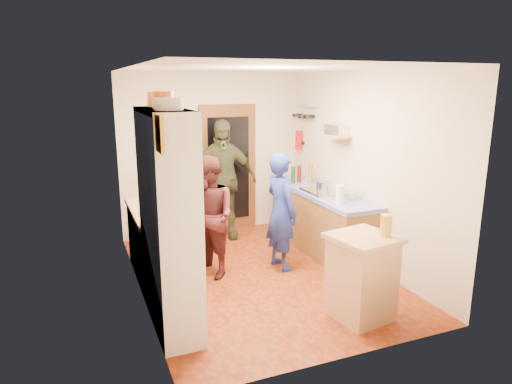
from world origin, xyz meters
TOP-DOWN VIEW (x-y plane):
  - floor at (0.00, 0.00)m, footprint 3.00×4.00m
  - ceiling at (0.00, 0.00)m, footprint 3.00×4.00m
  - wall_back at (0.00, 2.01)m, footprint 3.00×0.02m
  - wall_front at (0.00, -2.01)m, footprint 3.00×0.02m
  - wall_left at (-1.51, 0.00)m, footprint 0.02×4.00m
  - wall_right at (1.51, 0.00)m, footprint 0.02×4.00m
  - door_frame at (0.25, 1.97)m, footprint 0.95×0.06m
  - door_glass at (0.25, 1.94)m, footprint 0.70×0.02m
  - hutch_body at (-1.30, -0.80)m, footprint 0.40×1.20m
  - hutch_top_shelf at (-1.30, -0.80)m, footprint 0.40×1.14m
  - plate_stack at (-1.30, -1.05)m, footprint 0.26×0.26m
  - orange_pot_a at (-1.30, -0.81)m, footprint 0.20×0.20m
  - orange_pot_b at (-1.30, -0.39)m, footprint 0.16×0.16m
  - left_counter_base at (-1.20, 0.45)m, footprint 0.60×1.40m
  - left_counter_top at (-1.20, 0.45)m, footprint 0.64×1.44m
  - toaster at (-1.15, -0.07)m, footprint 0.26×0.20m
  - kettle at (-1.25, 0.25)m, footprint 0.19×0.19m
  - orange_bowl at (-1.12, 0.67)m, footprint 0.24×0.24m
  - chopping_board at (-1.18, 0.97)m, footprint 0.35×0.30m
  - right_counter_base at (1.20, 0.50)m, footprint 0.60×2.20m
  - right_counter_top at (1.20, 0.50)m, footprint 0.62×2.22m
  - hob at (1.20, 0.42)m, footprint 0.55×0.58m
  - pot_on_hob at (1.15, 0.39)m, footprint 0.21×0.21m
  - bottle_a at (1.05, 1.16)m, footprint 0.07×0.07m
  - bottle_b at (1.18, 1.21)m, footprint 0.08×0.08m
  - bottle_c at (1.31, 1.08)m, footprint 0.09×0.09m
  - paper_towel at (1.05, -0.19)m, footprint 0.13×0.13m
  - mixing_bowl at (1.30, 0.01)m, footprint 0.32×0.32m
  - island_base at (0.57, -1.41)m, footprint 0.64×0.64m
  - island_top at (0.57, -1.41)m, footprint 0.72×0.72m
  - cutting_board at (0.52, -1.37)m, footprint 0.39×0.34m
  - oil_jar at (0.77, -1.50)m, footprint 0.13×0.13m
  - pan_rail at (1.46, 1.52)m, footprint 0.02×0.65m
  - pan_hang_a at (1.40, 1.35)m, footprint 0.18×0.18m
  - pan_hang_b at (1.40, 1.55)m, footprint 0.16×0.16m
  - pan_hang_c at (1.40, 1.75)m, footprint 0.17×0.17m
  - wall_shelf at (1.37, 0.45)m, footprint 0.26×0.42m
  - radio at (1.37, 0.45)m, footprint 0.27×0.34m
  - ext_bracket at (1.47, 1.70)m, footprint 0.06×0.10m
  - fire_extinguisher at (1.41, 1.70)m, footprint 0.11×0.11m
  - picture_frame at (-1.48, -1.55)m, footprint 0.03×0.25m
  - person_hob at (0.40, 0.12)m, footprint 0.45×0.62m
  - person_left at (-0.58, 0.28)m, footprint 0.78×0.90m
  - person_back at (0.03, 1.60)m, footprint 1.17×0.64m

SIDE VIEW (x-z plane):
  - floor at x=0.00m, z-range -0.02..0.00m
  - right_counter_base at x=1.20m, z-range 0.00..0.84m
  - left_counter_base at x=-1.20m, z-range 0.00..0.85m
  - island_base at x=0.57m, z-range 0.00..0.86m
  - person_left at x=-0.58m, z-range 0.00..1.56m
  - person_hob at x=0.40m, z-range 0.00..1.56m
  - right_counter_top at x=1.20m, z-range 0.84..0.90m
  - left_counter_top at x=-1.20m, z-range 0.85..0.90m
  - island_top at x=0.57m, z-range 0.86..0.91m
  - cutting_board at x=0.52m, z-range 0.89..0.91m
  - chopping_board at x=-1.18m, z-range 0.90..0.92m
  - hob at x=1.20m, z-range 0.90..0.94m
  - person_back at x=0.03m, z-range 0.00..1.89m
  - mixing_bowl at x=1.30m, z-range 0.90..1.00m
  - orange_bowl at x=-1.12m, z-range 0.90..1.00m
  - toaster at x=-1.15m, z-range 0.90..1.07m
  - kettle at x=-1.25m, z-range 0.90..1.09m
  - pot_on_hob at x=1.15m, z-range 0.94..1.08m
  - paper_towel at x=1.05m, z-range 0.90..1.14m
  - oil_jar at x=0.77m, z-range 0.91..1.14m
  - bottle_b at x=1.18m, z-range 0.90..1.16m
  - bottle_a at x=1.05m, z-range 0.90..1.17m
  - door_frame at x=0.25m, z-range 0.00..2.10m
  - door_glass at x=0.25m, z-range 0.20..1.90m
  - bottle_c at x=1.31m, z-range 0.90..1.20m
  - hutch_body at x=-1.30m, z-range 0.00..2.20m
  - wall_back at x=0.00m, z-range 0.00..2.60m
  - wall_front at x=0.00m, z-range 0.00..2.60m
  - wall_left at x=-1.51m, z-range 0.00..2.60m
  - wall_right at x=1.51m, z-range 0.00..2.60m
  - ext_bracket at x=1.47m, z-range 1.43..1.47m
  - fire_extinguisher at x=1.41m, z-range 1.34..1.66m
  - wall_shelf at x=1.37m, z-range 1.69..1.71m
  - radio at x=1.37m, z-range 1.72..1.86m
  - pan_hang_b at x=1.40m, z-range 1.88..1.92m
  - pan_hang_c at x=1.40m, z-range 1.89..1.93m
  - pan_hang_a at x=1.40m, z-range 1.90..1.94m
  - pan_rail at x=1.46m, z-range 2.04..2.06m
  - picture_frame at x=-1.48m, z-range 1.90..2.20m
  - hutch_top_shelf at x=-1.30m, z-range 2.16..2.20m
  - plate_stack at x=-1.30m, z-range 2.20..2.31m
  - orange_pot_b at x=-1.30m, z-range 2.20..2.35m
  - orange_pot_a at x=-1.30m, z-range 2.20..2.36m
  - ceiling at x=0.00m, z-range 2.60..2.62m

